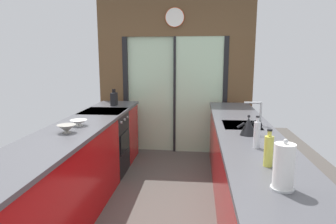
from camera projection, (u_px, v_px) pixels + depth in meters
The scene contains 13 objects.
ground_plane at pixel (163, 197), 3.63m from camera, with size 5.04×7.60×0.02m, color #4C4742.
back_wall_unit at pixel (175, 65), 5.11m from camera, with size 2.64×0.12×2.70m.
left_counter_run at pixel (72, 172), 3.17m from camera, with size 0.62×3.80×0.92m.
right_counter_run at pixel (245, 172), 3.16m from camera, with size 0.62×3.80×0.92m.
sink_faucet at pixel (258, 110), 3.27m from camera, with size 0.19×0.02×0.26m.
oven_range at pixel (105, 143), 4.27m from camera, with size 0.60×0.60×0.92m.
mixing_bowl_near at pixel (67, 128), 2.97m from camera, with size 0.19×0.19×0.08m.
mixing_bowl_far at pixel (79, 123), 3.27m from camera, with size 0.19×0.19×0.07m.
knife_block at pixel (114, 99), 4.63m from camera, with size 0.08×0.14×0.26m.
kettle at pixel (249, 126), 2.87m from camera, with size 0.24×0.16×0.20m.
soap_bottle_near at pixel (269, 150), 2.05m from camera, with size 0.06×0.06×0.26m.
soap_bottle_far at pixel (257, 134), 2.46m from camera, with size 0.05×0.05×0.27m.
paper_towel_roll at pixel (284, 167), 1.68m from camera, with size 0.13×0.13×0.30m.
Camera 1 is at (0.40, -2.75, 1.66)m, focal length 32.00 mm.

